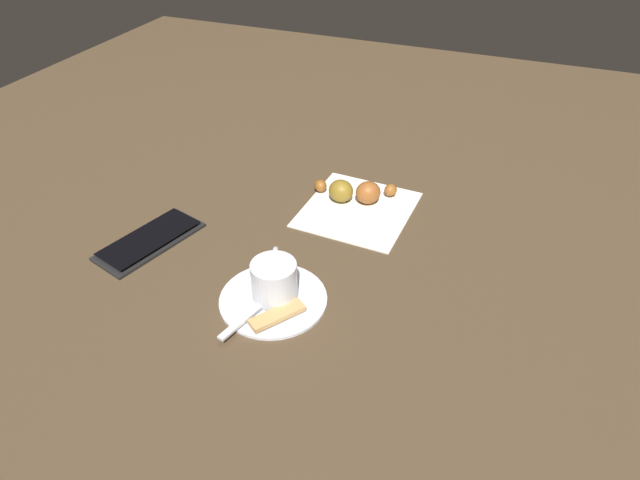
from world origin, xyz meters
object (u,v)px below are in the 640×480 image
teaspoon (272,295)px  napkin (358,209)px  cell_phone (150,240)px  saucer (273,298)px  espresso_cup (274,279)px  sugar_packet (279,315)px  croissant (355,191)px

teaspoon → napkin: (-0.23, 0.03, -0.01)m
napkin → cell_phone: (0.19, -0.25, 0.00)m
teaspoon → cell_phone: size_ratio=0.82×
saucer → espresso_cup: bearing=166.6°
napkin → sugar_packet: bearing=-2.4°
sugar_packet → cell_phone: (-0.07, -0.24, -0.01)m
napkin → croissant: (-0.02, -0.01, 0.02)m
teaspoon → espresso_cup: bearing=164.3°
saucer → sugar_packet: (0.03, 0.02, 0.01)m
napkin → cell_phone: size_ratio=1.03×
sugar_packet → saucer: bearing=71.0°
espresso_cup → napkin: bearing=171.7°
sugar_packet → croissant: croissant is taller
saucer → espresso_cup: espresso_cup is taller
espresso_cup → teaspoon: 0.02m
espresso_cup → sugar_packet: bearing=31.8°
saucer → teaspoon: teaspoon is taller
espresso_cup → cell_phone: 0.22m
cell_phone → teaspoon: bearing=78.5°
napkin → cell_phone: cell_phone is taller
saucer → croissant: bearing=175.0°
teaspoon → croissant: 0.25m
cell_phone → croissant: bearing=131.3°
napkin → croissant: bearing=-146.7°
croissant → cell_phone: 0.32m
sugar_packet → croissant: 0.28m
espresso_cup → croissant: (-0.25, 0.02, -0.01)m
espresso_cup → cell_phone: (-0.04, -0.22, -0.03)m
teaspoon → croissant: size_ratio=1.00×
espresso_cup → teaspoon: size_ratio=0.59×
teaspoon → sugar_packet: size_ratio=1.95×
sugar_packet → napkin: bearing=32.2°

